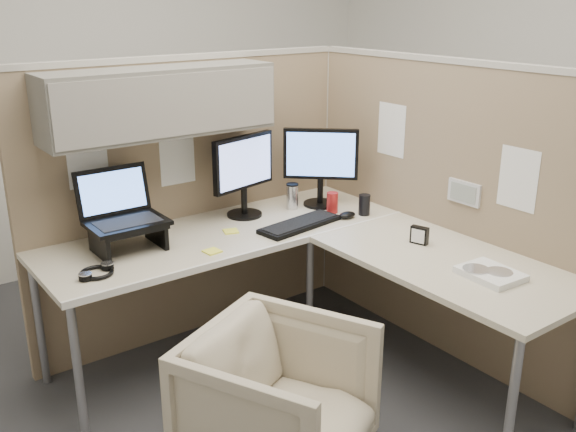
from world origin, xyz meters
TOP-DOWN VIEW (x-y plane):
  - ground at (0.00, 0.00)m, footprint 4.50×4.50m
  - partition_back at (-0.22, 0.83)m, footprint 2.00×0.36m
  - partition_right at (0.90, -0.07)m, footprint 0.07×2.03m
  - desk at (0.12, 0.13)m, footprint 2.00×1.98m
  - office_chair at (-0.43, -0.41)m, footprint 0.88×0.86m
  - monitor_left at (0.11, 0.68)m, footprint 0.44×0.20m
  - monitor_right at (0.58, 0.58)m, footprint 0.35×0.32m
  - laptop_station at (-0.64, 0.62)m, footprint 0.37×0.32m
  - keyboard at (0.25, 0.35)m, footprint 0.52×0.23m
  - mouse at (0.56, 0.30)m, footprint 0.11×0.07m
  - travel_mug at (0.41, 0.62)m, footprint 0.07×0.07m
  - soda_can_green at (0.68, 0.29)m, footprint 0.07×0.07m
  - soda_can_silver at (0.55, 0.43)m, footprint 0.07×0.07m
  - sticky_note_d at (-0.09, 0.50)m, footprint 0.10×0.10m
  - sticky_note_a at (-0.32, 0.31)m, footprint 0.08×0.08m
  - headphones at (-0.88, 0.39)m, footprint 0.20×0.20m
  - paper_stack at (0.54, -0.69)m, footprint 0.22×0.27m
  - desk_clock at (0.59, -0.21)m, footprint 0.06×0.10m

SIDE VIEW (x-z plane):
  - ground at x=0.00m, z-range 0.00..0.00m
  - office_chair at x=-0.43m, z-range 0.00..0.69m
  - desk at x=0.12m, z-range 0.32..1.05m
  - sticky_note_d at x=-0.09m, z-range 0.73..0.74m
  - sticky_note_a at x=-0.32m, z-range 0.73..0.74m
  - keyboard at x=0.25m, z-range 0.73..0.75m
  - headphones at x=-0.88m, z-range 0.73..0.76m
  - paper_stack at x=0.54m, z-range 0.73..0.76m
  - mouse at x=0.56m, z-range 0.73..0.77m
  - desk_clock at x=0.59m, z-range 0.73..0.82m
  - soda_can_green at x=0.68m, z-range 0.73..0.85m
  - soda_can_silver at x=0.55m, z-range 0.73..0.85m
  - travel_mug at x=0.41m, z-range 0.73..0.88m
  - partition_right at x=0.90m, z-range 0.00..1.63m
  - laptop_station at x=-0.64m, z-range 0.68..1.07m
  - monitor_left at x=0.11m, z-range 0.77..1.24m
  - monitor_right at x=0.58m, z-range 0.77..1.24m
  - partition_back at x=-0.22m, z-range 0.28..1.91m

